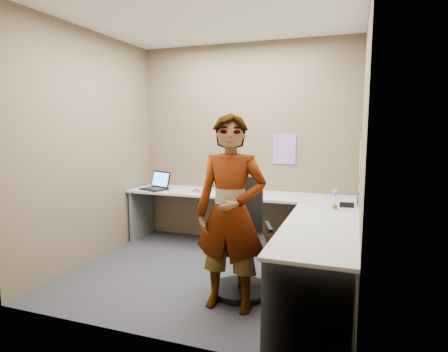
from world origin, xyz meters
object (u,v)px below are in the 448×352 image
at_px(desk, 258,216).
at_px(office_chair, 241,246).
at_px(person, 231,213).
at_px(monitor, 227,169).

xyz_separation_m(desk, office_chair, (-0.01, -0.66, -0.14)).
bearing_deg(person, monitor, 107.63).
bearing_deg(monitor, office_chair, -85.95).
relative_size(desk, office_chair, 2.75).
bearing_deg(monitor, person, -89.95).
xyz_separation_m(desk, monitor, (-0.64, 0.75, 0.44)).
bearing_deg(office_chair, person, -107.96).
xyz_separation_m(monitor, office_chair, (0.63, -1.42, -0.58)).
relative_size(desk, monitor, 7.19).
height_order(desk, office_chair, office_chair).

